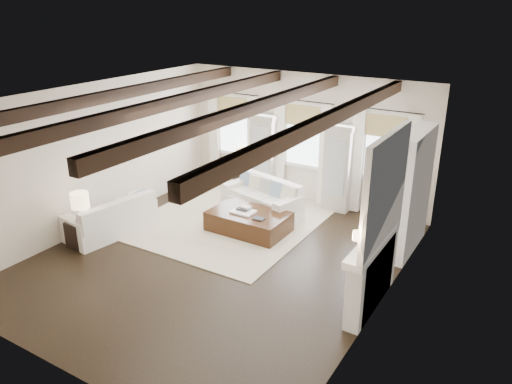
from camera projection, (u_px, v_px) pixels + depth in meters
The scene contains 16 objects.
ground at pixel (218, 258), 9.94m from camera, with size 7.50×7.50×0.00m, color black.
room_shell at pixel (274, 162), 9.60m from camera, with size 6.54×7.54×3.22m.
area_rug at pixel (230, 220), 11.63m from camera, with size 3.81×4.27×0.02m, color beige.
sofa_back at pixel (263, 200), 11.91m from camera, with size 2.12×1.34×0.84m.
sofa_left at pixel (113, 220), 10.86m from camera, with size 1.18×2.06×0.83m.
ottoman at pixel (249, 222), 11.02m from camera, with size 1.71×1.07×0.45m, color black.
tray at pixel (243, 212), 10.92m from camera, with size 0.50×0.38×0.04m, color white.
book_lower at pixel (243, 209), 10.97m from camera, with size 0.26×0.20×0.04m, color #262628.
book_upper at pixel (246, 207), 10.98m from camera, with size 0.22×0.17×0.03m, color beige.
book_loose at pixel (259, 219), 10.60m from camera, with size 0.24×0.18×0.03m, color #262628.
side_table_front at pixel (84, 233), 10.35m from camera, with size 0.56×0.56×0.56m, color black.
lamp_front at pixel (80, 202), 10.10m from camera, with size 0.36×0.36×0.63m.
side_table_back at pixel (243, 178), 13.54m from camera, with size 0.38×0.38×0.57m, color black.
lamp_back at pixel (242, 154), 13.29m from camera, with size 0.34×0.34×0.58m.
candlestick_near at pixel (353, 290), 8.23m from camera, with size 0.17×0.17×0.82m.
candlestick_far at pixel (363, 277), 8.57m from camera, with size 0.18×0.18×0.87m.
Camera 1 is at (5.20, -7.11, 4.84)m, focal length 35.00 mm.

